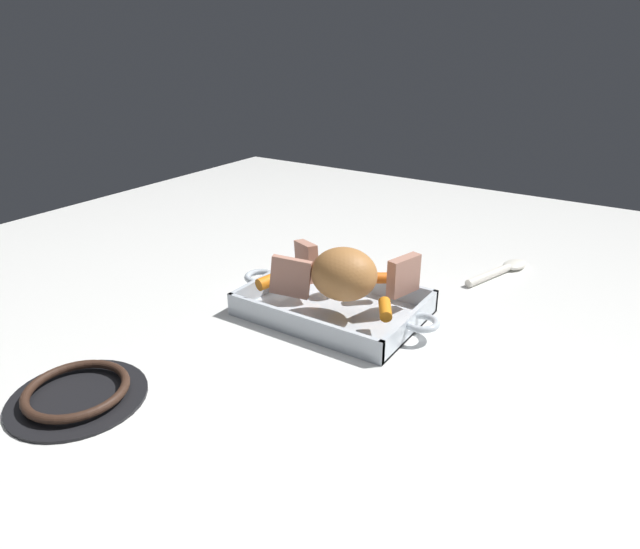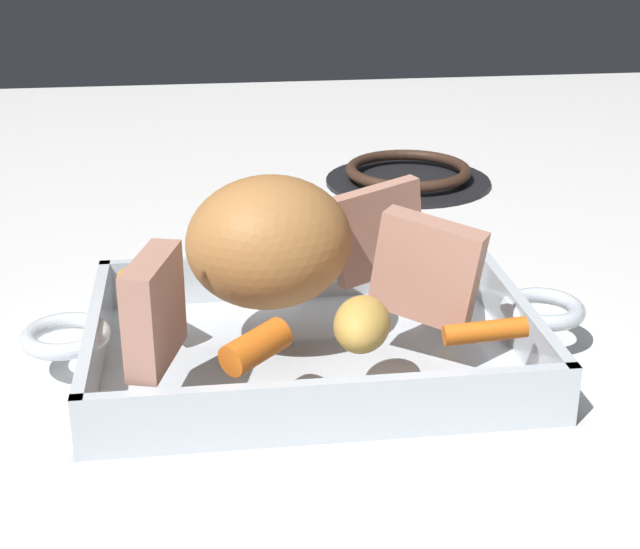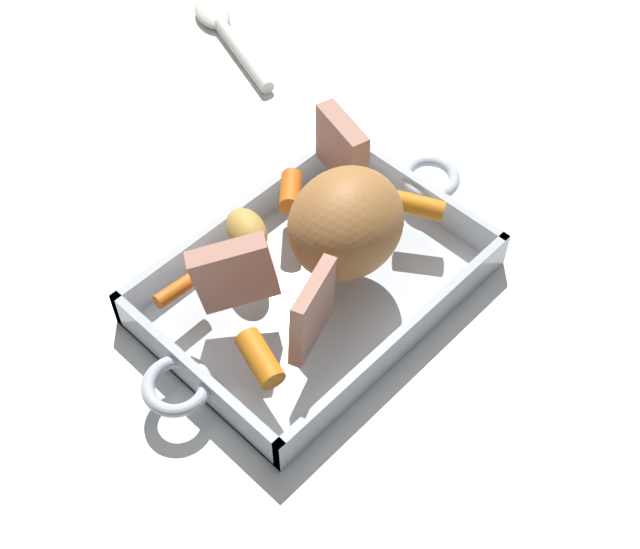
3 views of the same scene
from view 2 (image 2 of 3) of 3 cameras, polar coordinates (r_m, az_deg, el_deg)
The scene contains 12 objects.
ground_plane at distance 0.71m, azimuth -0.51°, elevation -5.19°, with size 2.11×2.11×0.00m, color white.
roasting_dish at distance 0.70m, azimuth -0.52°, elevation -4.25°, with size 0.42×0.23×0.04m.
pork_roast at distance 0.68m, azimuth -3.08°, elevation 1.97°, with size 0.12×0.10×0.10m, color #B6773E.
roast_slice_thin at distance 0.67m, azimuth 6.46°, elevation 0.28°, with size 0.02×0.07×0.07m, color tan.
roast_slice_outer at distance 0.73m, azimuth 3.52°, elevation 2.58°, with size 0.01×0.07×0.07m, color tan.
roast_slice_thick at distance 0.61m, azimuth -9.95°, elevation -2.13°, with size 0.02×0.07×0.07m, color tan.
baby_carrot_center_left at distance 0.75m, azimuth 7.85°, elevation 0.73°, with size 0.02×0.02×0.05m, color orange.
baby_carrot_short at distance 0.71m, azimuth -10.55°, elevation -0.78°, with size 0.02×0.02×0.05m, color orange.
baby_carrot_long at distance 0.65m, azimuth 9.91°, elevation -3.39°, with size 0.01×0.01×0.06m, color orange.
baby_carrot_southeast at distance 0.61m, azimuth -3.89°, elevation -4.36°, with size 0.02×0.02×0.05m, color orange.
potato_golden_small at distance 0.63m, azimuth 2.55°, elevation -3.00°, with size 0.05×0.04×0.04m, color gold.
stove_burner_rear at distance 1.13m, azimuth 5.33°, elevation 5.97°, with size 0.19×0.19×0.02m.
Camera 2 is at (-0.07, -0.62, 0.33)m, focal length 53.17 mm.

